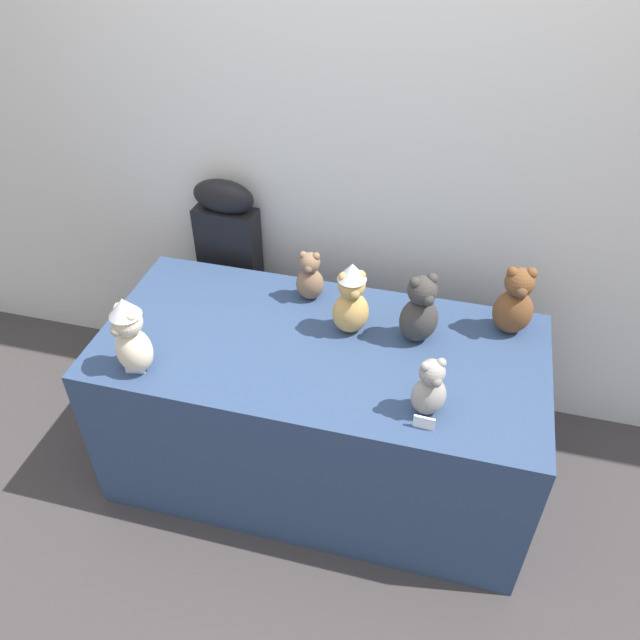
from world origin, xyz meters
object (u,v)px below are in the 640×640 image
teddy_bear_ash (430,389)px  teddy_bear_charcoal (420,311)px  teddy_bear_honey (351,299)px  teddy_bear_chestnut (515,303)px  display_table (320,411)px  teddy_bear_cream (131,336)px  instrument_case (233,283)px  teddy_bear_mocha (310,277)px

teddy_bear_ash → teddy_bear_charcoal: size_ratio=0.79×
teddy_bear_honey → teddy_bear_chestnut: (0.59, 0.15, -0.01)m
display_table → teddy_bear_charcoal: (0.35, 0.13, 0.50)m
teddy_bear_ash → teddy_bear_cream: bearing=154.3°
display_table → teddy_bear_cream: bearing=-154.3°
teddy_bear_honey → instrument_case: bearing=121.9°
display_table → instrument_case: bearing=136.8°
display_table → teddy_bear_cream: (-0.60, -0.29, 0.52)m
teddy_bear_honey → teddy_bear_cream: 0.80m
display_table → teddy_bear_ash: size_ratio=7.36×
instrument_case → teddy_bear_mocha: size_ratio=4.87×
teddy_bear_chestnut → teddy_bear_mocha: (-0.79, 0.01, -0.03)m
teddy_bear_honey → teddy_bear_mocha: bearing=116.1°
teddy_bear_honey → teddy_bear_mocha: size_ratio=1.40×
teddy_bear_chestnut → teddy_bear_charcoal: (-0.34, -0.14, -0.00)m
instrument_case → teddy_bear_charcoal: instrument_case is taller
teddy_bear_charcoal → display_table: bearing=166.1°
teddy_bear_ash → teddy_bear_cream: size_ratio=0.73×
teddy_bear_ash → teddy_bear_charcoal: teddy_bear_charcoal is taller
teddy_bear_honey → teddy_bear_cream: (-0.69, -0.40, 0.00)m
instrument_case → teddy_bear_mocha: bearing=-26.0°
teddy_bear_chestnut → teddy_bear_cream: teddy_bear_cream is taller
instrument_case → teddy_bear_chestnut: bearing=-8.4°
teddy_bear_ash → teddy_bear_charcoal: (-0.08, 0.36, 0.03)m
teddy_bear_cream → teddy_bear_mocha: 0.75m
instrument_case → teddy_bear_honey: instrument_case is taller
teddy_bear_cream → teddy_bear_honey: bearing=57.1°
display_table → teddy_bear_mocha: 0.55m
teddy_bear_chestnut → teddy_bear_mocha: teddy_bear_chestnut is taller
display_table → teddy_bear_cream: 0.84m
instrument_case → teddy_bear_honey: size_ratio=3.49×
display_table → teddy_bear_chestnut: bearing=21.2°
teddy_bear_cream → teddy_bear_charcoal: bearing=50.7°
teddy_bear_mocha → instrument_case: bearing=145.3°
teddy_bear_charcoal → teddy_bear_mocha: (-0.46, 0.15, -0.03)m
teddy_bear_honey → teddy_bear_mocha: teddy_bear_honey is taller
instrument_case → teddy_bear_chestnut: instrument_case is taller
display_table → teddy_bear_chestnut: size_ratio=5.80×
teddy_bear_chestnut → teddy_bear_cream: bearing=-165.7°
instrument_case → teddy_bear_ash: 1.29m
display_table → teddy_bear_honey: (0.09, 0.11, 0.51)m
teddy_bear_honey → teddy_bear_cream: bearing=-175.4°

